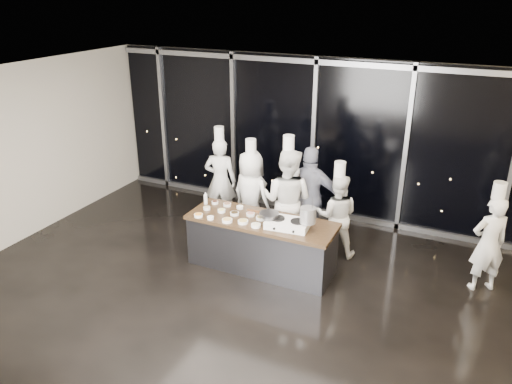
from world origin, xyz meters
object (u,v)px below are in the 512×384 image
stove (288,224)px  guest (310,198)px  demo_counter (261,244)px  chef_side (489,243)px  frying_pan (269,214)px  chef_left (251,195)px  stock_pot (308,215)px  chef_right (337,215)px  chef_center (287,200)px  chef_far_left (220,180)px

stove → guest: guest is taller
demo_counter → chef_side: bearing=14.9°
demo_counter → frying_pan: 0.64m
chef_left → stock_pot: bearing=161.4°
chef_right → demo_counter: bearing=31.2°
demo_counter → chef_right: (0.98, 0.98, 0.31)m
stove → chef_right: bearing=59.5°
chef_center → chef_side: bearing=-178.8°
guest → chef_right: (0.54, -0.12, -0.18)m
stove → frying_pan: frying_pan is taller
demo_counter → chef_far_left: chef_far_left is taller
stove → stock_pot: stock_pot is taller
chef_left → chef_side: (4.04, -0.06, -0.05)m
chef_far_left → guest: bearing=160.1°
frying_pan → guest: (0.28, 1.19, -0.13)m
stock_pot → guest: bearing=107.4°
chef_far_left → chef_side: size_ratio=1.09×
stove → guest: (-0.04, 1.18, -0.03)m
chef_left → guest: chef_left is taller
chef_far_left → chef_right: 2.50m
chef_side → stock_pot: bearing=-11.0°
demo_counter → stock_pot: stock_pot is taller
chef_left → chef_far_left: bearing=-6.9°
stock_pot → chef_far_left: bearing=149.2°
stock_pot → chef_side: bearing=20.4°
guest → frying_pan: bearing=69.7°
stove → chef_center: (-0.36, 0.89, -0.01)m
demo_counter → chef_center: size_ratio=1.16×
frying_pan → chef_far_left: size_ratio=0.29×
stove → chef_left: (-1.14, 1.04, -0.11)m
chef_far_left → stock_pot: bearing=135.6°
frying_pan → chef_left: (-0.81, 1.05, -0.21)m
chef_center → guest: bearing=-138.0°
demo_counter → chef_side: 3.53m
chef_far_left → chef_side: bearing=161.6°
stove → chef_side: 3.07m
chef_center → demo_counter: bearing=80.6°
frying_pan → chef_far_left: (-1.65, 1.41, -0.18)m
stock_pot → chef_far_left: (-2.30, 1.37, -0.28)m
frying_pan → chef_far_left: 2.18m
frying_pan → chef_far_left: chef_far_left is taller
stove → stock_pot: bearing=-0.9°
chef_far_left → chef_center: (1.62, -0.51, 0.07)m
frying_pan → stock_pot: stock_pot is taller
stove → frying_pan: 0.34m
chef_left → guest: 1.11m
demo_counter → chef_center: bearing=81.1°
stove → frying_pan: bearing=176.5°
guest → stove: bearing=84.9°
chef_left → chef_center: size_ratio=0.90×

